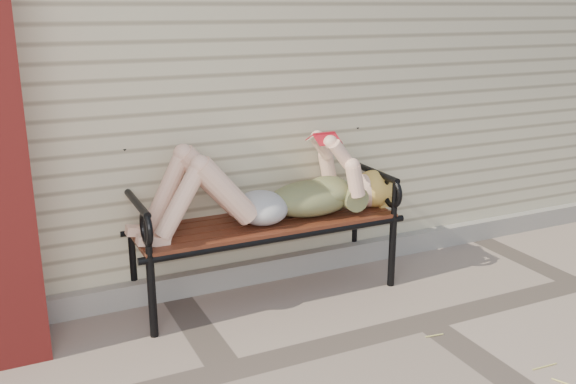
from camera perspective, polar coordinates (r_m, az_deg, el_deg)
ground at (r=3.97m, az=12.15°, el=-11.20°), size 80.00×80.00×0.00m
house_wall at (r=6.17m, az=-4.45°, el=13.42°), size 8.00×4.00×3.00m
foundation_strip at (r=4.67m, az=4.99°, el=-5.56°), size 8.00×0.10×0.15m
garden_bench at (r=4.10m, az=-2.63°, el=0.03°), size 1.82×0.72×1.18m
reading_woman at (r=3.97m, az=-1.63°, el=0.07°), size 1.72×0.39×0.54m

